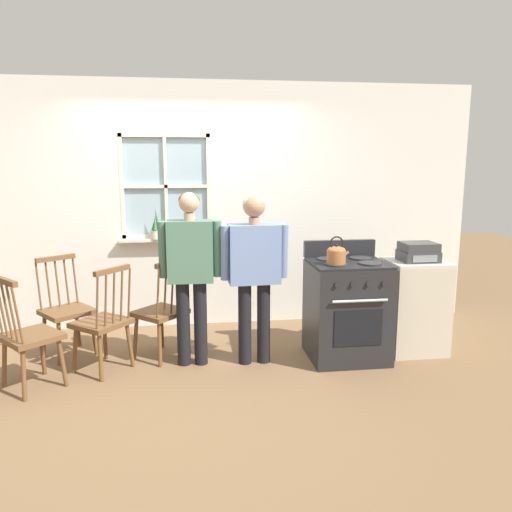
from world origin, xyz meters
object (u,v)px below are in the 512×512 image
potted_plant (156,230)px  person_teen_center (254,263)px  kettle (336,254)px  stereo (418,252)px  chair_near_wall (162,313)px  person_elderly_left (191,264)px  side_counter (414,306)px  chair_near_stove (28,337)px  stove (347,309)px  chair_by_window (103,323)px  chair_center_cluster (66,311)px

potted_plant → person_teen_center: bearing=-51.1°
kettle → stereo: size_ratio=0.73×
chair_near_wall → kettle: bearing=119.5°
person_elderly_left → side_counter: size_ratio=1.75×
chair_near_stove → stereo: (3.46, 0.36, 0.55)m
chair_near_stove → stove: bearing=-125.6°
chair_by_window → chair_near_wall: (0.49, 0.25, 0.00)m
person_elderly_left → potted_plant: bearing=110.3°
kettle → chair_near_stove: bearing=-176.4°
chair_center_cluster → potted_plant: (0.82, 0.72, 0.66)m
chair_near_stove → kettle: bearing=-128.2°
chair_near_wall → chair_near_stove: (-1.03, -0.53, 0.00)m
potted_plant → stereo: bearing=-23.3°
person_elderly_left → person_teen_center: person_elderly_left is taller
chair_near_wall → person_teen_center: (0.85, -0.25, 0.51)m
chair_center_cluster → kettle: (2.47, -0.55, 0.59)m
chair_near_wall → person_teen_center: 1.02m
chair_center_cluster → person_teen_center: bearing=-51.9°
chair_near_stove → side_counter: size_ratio=1.06×
chair_near_stove → stove: stove is taller
stove → potted_plant: 2.23m
stereo → person_elderly_left: bearing=-179.2°
chair_near_stove → chair_center_cluster: bearing=-52.1°
chair_by_window → potted_plant: bearing=-160.6°
stove → stereo: 0.88m
person_elderly_left → side_counter: 2.21m
chair_near_wall → chair_center_cluster: bearing=-58.7°
chair_by_window → kettle: kettle is taller
potted_plant → side_counter: (2.52, -1.06, -0.65)m
person_teen_center → chair_near_wall: bearing=161.3°
chair_by_window → person_teen_center: size_ratio=0.61×
side_counter → stove: bearing=-173.4°
chair_near_wall → side_counter: 2.44m
person_teen_center → potted_plant: 1.49m
chair_by_window → chair_near_stove: bearing=-23.1°
chair_center_cluster → person_elderly_left: bearing=-56.4°
stove → potted_plant: bearing=147.7°
person_elderly_left → stove: (1.44, -0.03, -0.47)m
chair_by_window → kettle: (2.06, -0.12, 0.59)m
potted_plant → side_counter: 2.81m
kettle → stereo: (0.86, 0.19, -0.04)m
chair_by_window → potted_plant: size_ratio=2.81×
chair_by_window → person_elderly_left: size_ratio=0.60×
chair_near_wall → kettle: kettle is taller
chair_near_stove → stove: (2.76, 0.29, 0.04)m
person_teen_center → chair_center_cluster: bearing=163.7°
chair_center_cluster → kettle: bearing=-50.7°
kettle → side_counter: 1.06m
chair_center_cluster → side_counter: chair_center_cluster is taller
kettle → person_teen_center: bearing=170.5°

